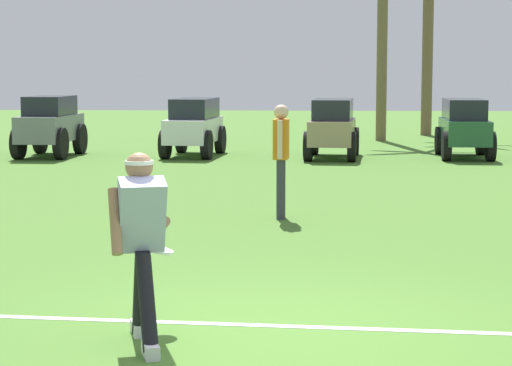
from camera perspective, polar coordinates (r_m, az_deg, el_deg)
The scene contains 11 objects.
ground_plane at distance 7.91m, azimuth 1.22°, elevation -8.50°, with size 80.00×80.00×0.00m, color #467329.
field_line_paint at distance 8.07m, azimuth 1.26°, elevation -8.16°, with size 19.04×0.10×0.01m, color white.
frisbee_thrower at distance 7.48m, azimuth -6.55°, elevation -3.12°, with size 0.47×1.11×1.43m.
frisbee_in_flight at distance 8.00m, azimuth -5.60°, elevation -3.82°, with size 0.27×0.27×0.07m.
teammate_near_sideline at distance 13.59m, azimuth 1.44°, elevation 1.89°, with size 0.22×0.50×1.56m.
parked_car_slot_b at distance 23.62m, azimuth -11.70°, elevation 3.30°, with size 1.27×2.40×1.40m.
parked_car_slot_c at distance 23.34m, azimuth -3.57°, elevation 3.33°, with size 1.36×2.48×1.34m.
parked_car_slot_d at distance 22.80m, azimuth 4.40°, elevation 3.25°, with size 1.33×2.47×1.34m.
parked_car_slot_e at distance 23.33m, azimuth 11.82°, elevation 3.20°, with size 1.22×2.43×1.34m.
palm_tree_far_left at distance 28.33m, azimuth 7.25°, elevation 9.84°, with size 3.03×3.10×6.13m.
palm_tree_left_of_centre at distance 30.84m, azimuth 9.86°, elevation 9.39°, with size 3.26×3.23×6.15m.
Camera 1 is at (0.24, -7.63, 2.07)m, focal length 70.00 mm.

